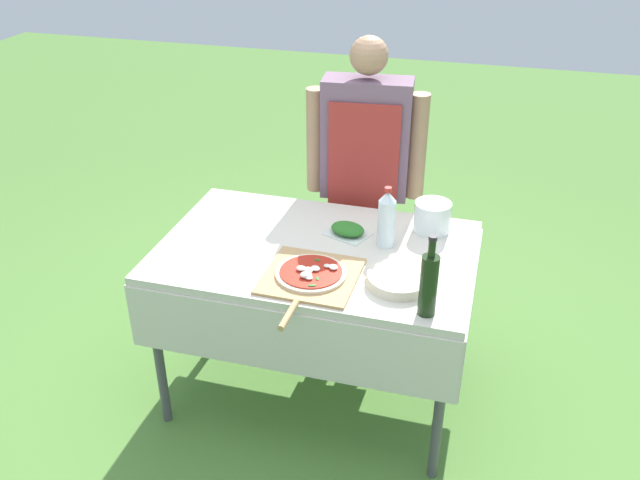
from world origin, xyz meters
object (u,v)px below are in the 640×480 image
(person_cook, at_px, (365,167))
(oil_bottle, at_px, (429,284))
(herb_container, at_px, (348,230))
(pizza_on_peel, at_px, (310,276))
(water_bottle, at_px, (387,219))
(plate_stack, at_px, (399,280))
(prep_table, at_px, (316,265))
(mixing_tub, at_px, (432,217))

(person_cook, xyz_separation_m, oil_bottle, (0.43, -0.93, 0.01))
(person_cook, height_order, herb_container, person_cook)
(pizza_on_peel, relative_size, water_bottle, 2.00)
(person_cook, distance_m, plate_stack, 0.84)
(water_bottle, xyz_separation_m, plate_stack, (0.10, -0.28, -0.10))
(prep_table, relative_size, mixing_tub, 8.33)
(person_cook, bearing_deg, pizza_on_peel, 82.19)
(pizza_on_peel, distance_m, herb_container, 0.38)
(mixing_tub, bearing_deg, prep_table, -147.38)
(pizza_on_peel, bearing_deg, oil_bottle, -12.05)
(oil_bottle, relative_size, plate_stack, 1.27)
(oil_bottle, relative_size, herb_container, 1.46)
(pizza_on_peel, xyz_separation_m, mixing_tub, (0.40, 0.51, 0.05))
(herb_container, relative_size, mixing_tub, 1.36)
(mixing_tub, relative_size, plate_stack, 0.63)
(person_cook, height_order, mixing_tub, person_cook)
(person_cook, xyz_separation_m, plate_stack, (0.30, -0.78, -0.10))
(prep_table, height_order, oil_bottle, oil_bottle)
(prep_table, bearing_deg, water_bottle, 20.25)
(person_cook, bearing_deg, mixing_tub, 133.29)
(water_bottle, relative_size, herb_container, 1.23)
(pizza_on_peel, height_order, mixing_tub, mixing_tub)
(pizza_on_peel, bearing_deg, water_bottle, 56.45)
(oil_bottle, xyz_separation_m, mixing_tub, (-0.06, 0.62, -0.06))
(mixing_tub, bearing_deg, pizza_on_peel, -127.78)
(water_bottle, height_order, mixing_tub, water_bottle)
(pizza_on_peel, xyz_separation_m, plate_stack, (0.33, 0.05, 0.01))
(oil_bottle, bearing_deg, mixing_tub, 95.72)
(person_cook, height_order, water_bottle, person_cook)
(prep_table, height_order, herb_container, herb_container)
(person_cook, height_order, pizza_on_peel, person_cook)
(prep_table, bearing_deg, person_cook, 83.05)
(water_bottle, distance_m, mixing_tub, 0.25)
(herb_container, bearing_deg, person_cook, 93.24)
(person_cook, bearing_deg, oil_bottle, 108.85)
(person_cook, bearing_deg, plate_stack, 105.55)
(person_cook, xyz_separation_m, pizza_on_peel, (-0.03, -0.83, -0.10))
(pizza_on_peel, height_order, oil_bottle, oil_bottle)
(oil_bottle, xyz_separation_m, plate_stack, (-0.13, 0.16, -0.11))
(water_bottle, bearing_deg, herb_container, 164.57)
(oil_bottle, relative_size, water_bottle, 1.19)
(herb_container, bearing_deg, plate_stack, -49.61)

